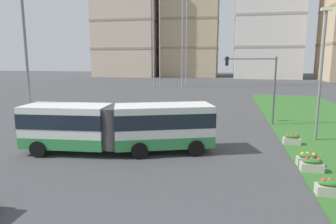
# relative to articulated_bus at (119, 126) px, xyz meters

# --- Properties ---
(articulated_bus) EXTENTS (11.90, 5.03, 3.00)m
(articulated_bus) POSITION_rel_articulated_bus_xyz_m (0.00, 0.00, 0.00)
(articulated_bus) COLOR silver
(articulated_bus) RESTS_ON ground
(car_grey_wagon) EXTENTS (4.55, 2.35, 1.58)m
(car_grey_wagon) POSITION_rel_articulated_bus_xyz_m (-3.50, 8.25, -0.90)
(car_grey_wagon) COLOR slate
(car_grey_wagon) RESTS_ON ground
(flower_planter_2) EXTENTS (1.10, 0.56, 0.74)m
(flower_planter_2) POSITION_rel_articulated_bus_xyz_m (11.03, -4.24, -1.23)
(flower_planter_2) COLOR #B7AD9E
(flower_planter_2) RESTS_ON grass_median
(flower_planter_3) EXTENTS (1.10, 0.56, 0.74)m
(flower_planter_3) POSITION_rel_articulated_bus_xyz_m (11.03, -1.40, -1.23)
(flower_planter_3) COLOR #B7AD9E
(flower_planter_3) RESTS_ON grass_median
(flower_planter_4) EXTENTS (1.10, 0.56, 0.74)m
(flower_planter_4) POSITION_rel_articulated_bus_xyz_m (11.03, -0.51, -1.23)
(flower_planter_4) COLOR #B7AD9E
(flower_planter_4) RESTS_ON grass_median
(flower_planter_5) EXTENTS (1.10, 0.56, 0.74)m
(flower_planter_5) POSITION_rel_articulated_bus_xyz_m (11.03, 3.71, -1.23)
(flower_planter_5) COLOR #B7AD9E
(flower_planter_5) RESTS_ON grass_median
(traffic_light_far_right) EXTENTS (4.54, 0.28, 6.03)m
(traffic_light_far_right) POSITION_rel_articulated_bus_xyz_m (9.12, 10.07, 2.53)
(traffic_light_far_right) COLOR #474C51
(traffic_light_far_right) RESTS_ON ground
(streetlight_left) EXTENTS (0.70, 0.28, 9.84)m
(streetlight_left) POSITION_rel_articulated_bus_xyz_m (-5.96, -0.22, 3.71)
(streetlight_left) COLOR slate
(streetlight_left) RESTS_ON ground
(streetlight_median) EXTENTS (0.70, 0.28, 9.20)m
(streetlight_median) POSITION_rel_articulated_bus_xyz_m (12.93, 5.25, 3.39)
(streetlight_median) COLOR slate
(streetlight_median) RESTS_ON ground
(apartment_tower_west) EXTENTS (20.58, 17.46, 35.55)m
(apartment_tower_west) POSITION_rel_articulated_bus_xyz_m (-27.46, 83.40, 16.14)
(apartment_tower_west) COLOR #C6B299
(apartment_tower_west) RESTS_ON ground
(apartment_tower_centre) EXTENTS (19.43, 14.97, 45.57)m
(apartment_tower_centre) POSITION_rel_articulated_bus_xyz_m (17.89, 81.69, 21.15)
(apartment_tower_centre) COLOR silver
(apartment_tower_centre) RESTS_ON ground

